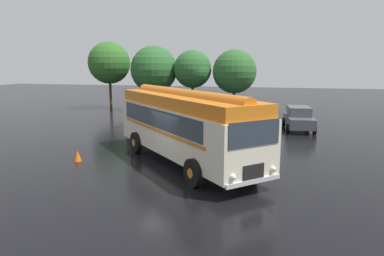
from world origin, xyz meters
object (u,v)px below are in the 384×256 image
object	(u,v)px
car_far_right	(299,118)
traffic_cone	(78,156)
car_near_left	(182,114)
car_mid_right	(259,117)
box_van	(152,106)
car_mid_left	(220,115)
vintage_bus	(184,123)

from	to	relation	value
car_far_right	traffic_cone	world-z (taller)	car_far_right
car_near_left	traffic_cone	xyz separation A→B (m)	(-2.02, -11.12, -0.57)
car_mid_right	box_van	bearing A→B (deg)	178.11
car_mid_left	box_van	bearing A→B (deg)	-178.30
car_near_left	traffic_cone	bearing A→B (deg)	-100.32
car_near_left	car_mid_left	bearing A→B (deg)	7.69
car_mid_right	car_mid_left	bearing A→B (deg)	171.67
vintage_bus	car_mid_right	xyz separation A→B (m)	(2.88, 10.00, -1.05)
car_near_left	car_far_right	xyz separation A→B (m)	(8.66, 0.11, 0.00)
box_van	vintage_bus	bearing A→B (deg)	-61.62
car_far_right	traffic_cone	distance (m)	15.51
car_far_right	car_mid_left	bearing A→B (deg)	177.20
vintage_bus	car_near_left	size ratio (longest dim) A/B	2.05
car_near_left	box_van	distance (m)	2.59
car_far_right	box_van	bearing A→B (deg)	179.38
box_van	traffic_cone	world-z (taller)	box_van
car_far_right	box_van	distance (m)	11.21
vintage_bus	car_far_right	distance (m)	11.66
vintage_bus	traffic_cone	bearing A→B (deg)	-168.01
car_mid_right	box_van	distance (m)	8.45
car_mid_right	car_near_left	bearing A→B (deg)	179.53
vintage_bus	box_van	world-z (taller)	vintage_bus
vintage_bus	traffic_cone	distance (m)	5.40
car_near_left	car_mid_left	size ratio (longest dim) A/B	1.02
box_van	traffic_cone	size ratio (longest dim) A/B	10.59
car_near_left	vintage_bus	bearing A→B (deg)	-73.27
car_near_left	box_van	bearing A→B (deg)	174.81
car_mid_right	traffic_cone	bearing A→B (deg)	-125.59
car_mid_left	vintage_bus	bearing A→B (deg)	-89.33
box_van	traffic_cone	distance (m)	11.41
car_mid_left	traffic_cone	distance (m)	12.53
car_mid_left	traffic_cone	world-z (taller)	car_mid_left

